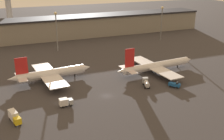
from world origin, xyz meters
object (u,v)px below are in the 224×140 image
service_vehicle_0 (65,102)px  service_vehicle_3 (14,117)px  airplane_1 (156,66)px  airplane_0 (51,74)px  service_vehicle_2 (146,83)px  service_vehicle_1 (174,85)px

service_vehicle_0 → service_vehicle_3: (-18.43, -4.67, 0.22)m
airplane_1 → airplane_0: bearing=166.2°
airplane_0 → service_vehicle_2: 43.21m
airplane_1 → service_vehicle_0: bearing=-163.4°
airplane_1 → service_vehicle_1: size_ratio=8.60×
service_vehicle_2 → service_vehicle_0: bearing=115.4°
airplane_0 → service_vehicle_0: 27.65m
airplane_1 → service_vehicle_2: airplane_1 is taller
service_vehicle_2 → airplane_1: bearing=-25.1°
service_vehicle_0 → service_vehicle_2: service_vehicle_2 is taller
service_vehicle_0 → service_vehicle_3: size_ratio=0.64×
service_vehicle_0 → service_vehicle_1: (47.63, -0.67, -0.47)m
service_vehicle_2 → service_vehicle_3: service_vehicle_3 is taller
airplane_1 → service_vehicle_3: 72.90m
airplane_0 → airplane_1: bearing=-13.8°
service_vehicle_0 → service_vehicle_3: service_vehicle_3 is taller
airplane_1 → service_vehicle_0: 54.00m
service_vehicle_2 → service_vehicle_1: bearing=-100.0°
airplane_0 → service_vehicle_2: size_ratio=5.90×
airplane_1 → service_vehicle_0: airplane_1 is taller
airplane_0 → service_vehicle_1: bearing=-35.4°
airplane_0 → service_vehicle_1: 55.38m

